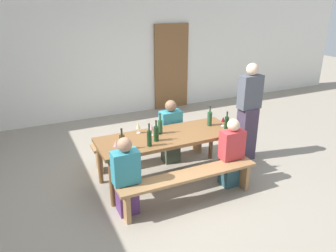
# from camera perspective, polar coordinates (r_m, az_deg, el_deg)

# --- Properties ---
(ground_plane) EXTENTS (24.00, 24.00, 0.00)m
(ground_plane) POSITION_cam_1_polar(r_m,az_deg,el_deg) (5.25, 0.00, -9.16)
(ground_plane) COLOR gray
(back_wall) EXTENTS (14.00, 0.20, 3.20)m
(back_wall) POSITION_cam_1_polar(r_m,az_deg,el_deg) (7.79, -10.89, 13.22)
(back_wall) COLOR silver
(back_wall) RESTS_ON ground
(wooden_door) EXTENTS (0.90, 0.06, 2.10)m
(wooden_door) POSITION_cam_1_polar(r_m,az_deg,el_deg) (8.30, 0.59, 10.24)
(wooden_door) COLOR brown
(wooden_door) RESTS_ON ground
(tasting_table) EXTENTS (2.14, 0.78, 0.75)m
(tasting_table) POSITION_cam_1_polar(r_m,az_deg,el_deg) (4.94, 0.00, -2.46)
(tasting_table) COLOR brown
(tasting_table) RESTS_ON ground
(bench_near) EXTENTS (2.04, 0.30, 0.45)m
(bench_near) POSITION_cam_1_polar(r_m,az_deg,el_deg) (4.54, 3.73, -9.32)
(bench_near) COLOR #9E7247
(bench_near) RESTS_ON ground
(bench_far) EXTENTS (2.04, 0.30, 0.45)m
(bench_far) POSITION_cam_1_polar(r_m,az_deg,el_deg) (5.65, -2.97, -2.78)
(bench_far) COLOR #9E7247
(bench_far) RESTS_ON ground
(wine_bottle_0) EXTENTS (0.07, 0.07, 0.32)m
(wine_bottle_0) POSITION_cam_1_polar(r_m,az_deg,el_deg) (5.11, 10.18, 0.42)
(wine_bottle_0) COLOR #143319
(wine_bottle_0) RESTS_ON tasting_table
(wine_bottle_1) EXTENTS (0.07, 0.07, 0.34)m
(wine_bottle_1) POSITION_cam_1_polar(r_m,az_deg,el_deg) (4.52, -3.28, -2.08)
(wine_bottle_1) COLOR #143319
(wine_bottle_1) RESTS_ON tasting_table
(wine_bottle_2) EXTENTS (0.07, 0.07, 0.31)m
(wine_bottle_2) POSITION_cam_1_polar(r_m,az_deg,el_deg) (4.46, -8.01, -2.77)
(wine_bottle_2) COLOR #332814
(wine_bottle_2) RESTS_ON tasting_table
(wine_bottle_3) EXTENTS (0.07, 0.07, 0.32)m
(wine_bottle_3) POSITION_cam_1_polar(r_m,az_deg,el_deg) (4.93, -1.38, -0.07)
(wine_bottle_3) COLOR #234C2D
(wine_bottle_3) RESTS_ON tasting_table
(wine_bottle_4) EXTENTS (0.07, 0.07, 0.32)m
(wine_bottle_4) POSITION_cam_1_polar(r_m,az_deg,el_deg) (4.68, -2.07, -1.27)
(wine_bottle_4) COLOR #143319
(wine_bottle_4) RESTS_ON tasting_table
(wine_bottle_5) EXTENTS (0.08, 0.08, 0.33)m
(wine_bottle_5) POSITION_cam_1_polar(r_m,az_deg,el_deg) (5.29, 7.28, 1.33)
(wine_bottle_5) COLOR #234C2D
(wine_bottle_5) RESTS_ON tasting_table
(wine_glass_0) EXTENTS (0.08, 0.08, 0.17)m
(wine_glass_0) POSITION_cam_1_polar(r_m,az_deg,el_deg) (4.40, -9.05, -3.07)
(wine_glass_0) COLOR silver
(wine_glass_0) RESTS_ON tasting_table
(wine_glass_1) EXTENTS (0.07, 0.07, 0.17)m
(wine_glass_1) POSITION_cam_1_polar(r_m,az_deg,el_deg) (4.97, -5.24, 0.03)
(wine_glass_1) COLOR silver
(wine_glass_1) RESTS_ON tasting_table
(wine_glass_2) EXTENTS (0.08, 0.08, 0.17)m
(wine_glass_2) POSITION_cam_1_polar(r_m,az_deg,el_deg) (4.87, -2.93, -0.30)
(wine_glass_2) COLOR silver
(wine_glass_2) RESTS_ON tasting_table
(wine_glass_3) EXTENTS (0.07, 0.07, 0.16)m
(wine_glass_3) POSITION_cam_1_polar(r_m,az_deg,el_deg) (5.30, 9.60, 1.11)
(wine_glass_3) COLOR silver
(wine_glass_3) RESTS_ON tasting_table
(seated_guest_near_0) EXTENTS (0.35, 0.24, 1.08)m
(seated_guest_near_0) POSITION_cam_1_polar(r_m,az_deg,el_deg) (4.30, -7.30, -9.00)
(seated_guest_near_0) COLOR #573168
(seated_guest_near_0) RESTS_ON ground
(seated_guest_near_1) EXTENTS (0.35, 0.24, 1.07)m
(seated_guest_near_1) POSITION_cam_1_polar(r_m,az_deg,el_deg) (4.96, 10.96, -4.92)
(seated_guest_near_1) COLOR #284C58
(seated_guest_near_1) RESTS_ON ground
(seated_guest_far_0) EXTENTS (0.36, 0.24, 1.11)m
(seated_guest_far_0) POSITION_cam_1_polar(r_m,az_deg,el_deg) (5.57, 0.46, -1.24)
(seated_guest_far_0) COLOR #414D3C
(seated_guest_far_0) RESTS_ON ground
(standing_host) EXTENTS (0.38, 0.24, 1.70)m
(standing_host) POSITION_cam_1_polar(r_m,az_deg,el_deg) (5.73, 13.80, 2.01)
(standing_host) COLOR #43364B
(standing_host) RESTS_ON ground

